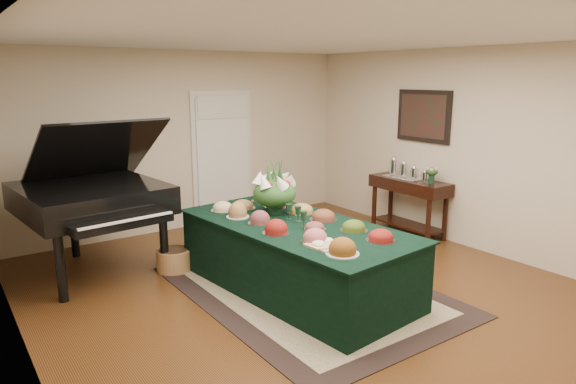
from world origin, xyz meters
TOP-DOWN VIEW (x-y plane):
  - ground at (0.00, 0.00)m, footprint 6.00×6.00m
  - area_rug at (-0.01, -0.07)m, footprint 2.29×3.21m
  - kitchen_doorway at (0.60, 2.97)m, footprint 1.05×0.07m
  - buffet_table at (-0.09, 0.03)m, footprint 1.56×2.86m
  - food_platters at (-0.10, 0.09)m, footprint 1.02×2.39m
  - cutting_board at (-0.30, -0.72)m, footprint 0.34×0.34m
  - green_goblets at (-0.05, 0.06)m, footprint 0.15×0.42m
  - floral_centerpiece at (-0.03, 0.53)m, footprint 0.52×0.52m
  - grand_piano at (-1.73, 1.87)m, footprint 1.74×1.95m
  - wicker_basket at (-0.96, 1.35)m, footprint 0.43×0.43m
  - mahogany_sideboard at (2.50, 0.73)m, footprint 0.45×1.25m
  - tea_service at (2.50, 0.81)m, footprint 0.34×0.74m
  - pink_bouquet at (2.50, 0.34)m, footprint 0.20×0.20m
  - wall_painting at (2.72, 0.73)m, footprint 0.05×0.95m

SIDE VIEW (x-z plane):
  - ground at x=0.00m, z-range 0.00..0.00m
  - area_rug at x=-0.01m, z-range 0.00..0.01m
  - wicker_basket at x=-0.96m, z-range 0.00..0.27m
  - buffet_table at x=-0.09m, z-range 0.00..0.76m
  - mahogany_sideboard at x=2.50m, z-range 0.23..1.07m
  - cutting_board at x=-0.30m, z-range 0.75..0.84m
  - food_platters at x=-0.10m, z-range 0.74..0.87m
  - green_goblets at x=-0.05m, z-range 0.76..0.94m
  - grand_piano at x=-1.73m, z-range 0.01..1.85m
  - tea_service at x=2.50m, z-range 0.81..1.10m
  - pink_bouquet at x=2.50m, z-range 0.88..1.13m
  - kitchen_doorway at x=0.60m, z-range -0.03..2.07m
  - floral_centerpiece at x=-0.03m, z-range 0.80..1.32m
  - wall_painting at x=2.72m, z-range 1.38..2.12m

